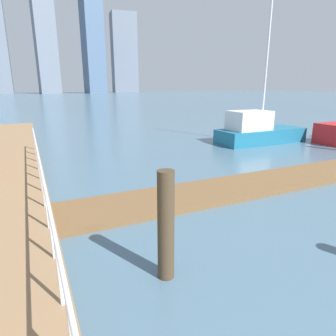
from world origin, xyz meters
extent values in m
plane|color=slate|center=(0.00, 20.00, 0.00)|extent=(300.00, 300.00, 0.00)
cube|color=brown|center=(2.96, 9.93, 0.09)|extent=(12.93, 2.00, 0.18)
cylinder|color=white|center=(-3.15, 6.15, 0.93)|extent=(0.06, 0.06, 1.05)
cylinder|color=white|center=(-3.15, 7.48, 0.93)|extent=(0.06, 0.06, 1.05)
cylinder|color=white|center=(-3.15, 8.81, 0.93)|extent=(0.06, 0.06, 1.05)
cylinder|color=white|center=(-3.15, 10.13, 0.93)|extent=(0.06, 0.06, 1.05)
cylinder|color=white|center=(-3.15, 11.46, 0.93)|extent=(0.06, 0.06, 1.05)
cylinder|color=white|center=(-3.15, 12.79, 0.93)|extent=(0.06, 0.06, 1.05)
cylinder|color=white|center=(-3.15, 14.11, 0.93)|extent=(0.06, 0.06, 1.05)
cylinder|color=white|center=(-3.15, 15.44, 0.93)|extent=(0.06, 0.06, 1.05)
cylinder|color=white|center=(-3.15, 16.76, 0.93)|extent=(0.06, 0.06, 1.05)
cylinder|color=white|center=(-3.15, 18.09, 0.93)|extent=(0.06, 0.06, 1.05)
cylinder|color=white|center=(-3.15, 7.48, 1.45)|extent=(0.06, 21.22, 0.06)
cylinder|color=#473826|center=(-1.28, 6.61, 1.04)|extent=(0.31, 0.31, 2.08)
cube|color=#1E6B8C|center=(9.81, 16.40, 0.44)|extent=(5.72, 2.15, 0.87)
cube|color=white|center=(8.80, 16.39, 1.44)|extent=(2.42, 1.69, 1.13)
cylinder|color=silver|center=(9.81, 16.40, 4.70)|extent=(0.12, 0.12, 7.66)
cube|color=slate|center=(7.07, 145.05, 30.74)|extent=(8.96, 8.74, 61.49)
cube|color=slate|center=(45.46, 158.71, 19.26)|extent=(13.11, 10.01, 38.53)
camera|label=1|loc=(-3.30, 2.23, 3.48)|focal=31.57mm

